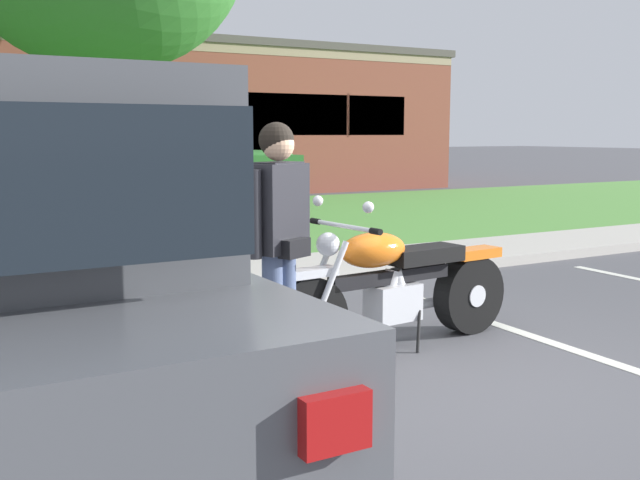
{
  "coord_description": "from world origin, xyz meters",
  "views": [
    {
      "loc": [
        -2.93,
        -3.89,
        1.63
      ],
      "look_at": [
        -0.27,
        0.84,
        0.85
      ],
      "focal_mm": 41.61,
      "sensor_mm": 36.0,
      "label": 1
    }
  ],
  "objects_px": {
    "motorcycle": "(404,285)",
    "hedge_center_left": "(82,178)",
    "rider_person": "(279,232)",
    "brick_building": "(26,119)",
    "handbag": "(287,368)",
    "hedge_center_right": "(235,174)"
  },
  "relations": [
    {
      "from": "motorcycle",
      "to": "hedge_center_left",
      "type": "bearing_deg",
      "value": 89.1
    },
    {
      "from": "motorcycle",
      "to": "hedge_center_left",
      "type": "height_order",
      "value": "hedge_center_left"
    },
    {
      "from": "rider_person",
      "to": "brick_building",
      "type": "relative_size",
      "value": 0.07
    },
    {
      "from": "rider_person",
      "to": "handbag",
      "type": "height_order",
      "value": "rider_person"
    },
    {
      "from": "handbag",
      "to": "motorcycle",
      "type": "bearing_deg",
      "value": 19.91
    },
    {
      "from": "brick_building",
      "to": "motorcycle",
      "type": "bearing_deg",
      "value": -89.93
    },
    {
      "from": "rider_person",
      "to": "hedge_center_left",
      "type": "bearing_deg",
      "value": 83.82
    },
    {
      "from": "rider_person",
      "to": "brick_building",
      "type": "distance_m",
      "value": 19.1
    },
    {
      "from": "motorcycle",
      "to": "handbag",
      "type": "bearing_deg",
      "value": -160.09
    },
    {
      "from": "hedge_center_left",
      "to": "brick_building",
      "type": "bearing_deg",
      "value": 91.98
    },
    {
      "from": "rider_person",
      "to": "hedge_center_left",
      "type": "relative_size",
      "value": 0.55
    },
    {
      "from": "handbag",
      "to": "brick_building",
      "type": "relative_size",
      "value": 0.02
    },
    {
      "from": "rider_person",
      "to": "brick_building",
      "type": "bearing_deg",
      "value": 86.54
    },
    {
      "from": "handbag",
      "to": "hedge_center_right",
      "type": "height_order",
      "value": "hedge_center_right"
    },
    {
      "from": "motorcycle",
      "to": "brick_building",
      "type": "height_order",
      "value": "brick_building"
    },
    {
      "from": "hedge_center_right",
      "to": "brick_building",
      "type": "distance_m",
      "value": 7.59
    },
    {
      "from": "handbag",
      "to": "brick_building",
      "type": "height_order",
      "value": "brick_building"
    },
    {
      "from": "motorcycle",
      "to": "hedge_center_left",
      "type": "distance_m",
      "value": 12.43
    },
    {
      "from": "motorcycle",
      "to": "rider_person",
      "type": "bearing_deg",
      "value": -168.88
    },
    {
      "from": "handbag",
      "to": "rider_person",
      "type": "bearing_deg",
      "value": 74.48
    },
    {
      "from": "brick_building",
      "to": "rider_person",
      "type": "bearing_deg",
      "value": -93.46
    },
    {
      "from": "motorcycle",
      "to": "hedge_center_right",
      "type": "bearing_deg",
      "value": 72.74
    }
  ]
}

